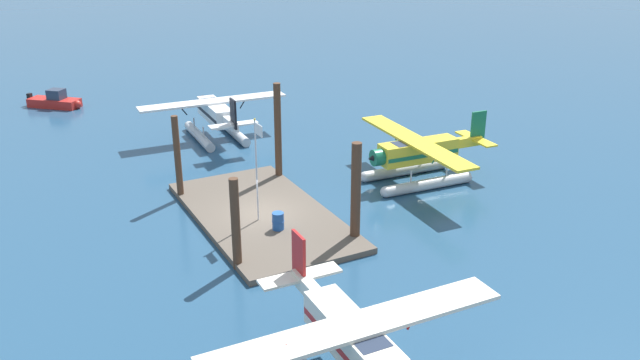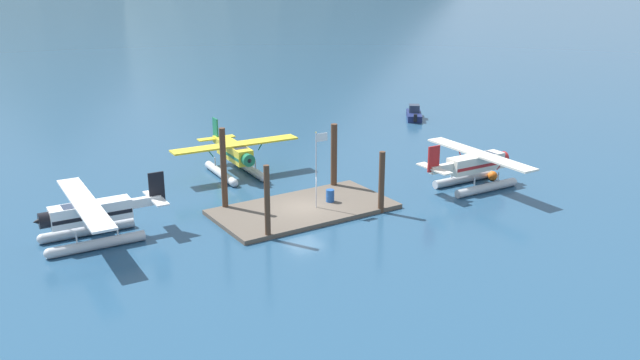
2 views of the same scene
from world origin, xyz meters
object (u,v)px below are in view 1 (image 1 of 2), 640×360
seaplane_yellow_bow_centre (417,157)px  seaplane_cream_stbd_aft (353,348)px  flagpole (257,158)px  fuel_drum (278,221)px  seaplane_white_port_fwd (215,117)px  boat_red_open_sw (56,101)px

seaplane_yellow_bow_centre → seaplane_cream_stbd_aft: size_ratio=1.00×
flagpole → seaplane_cream_stbd_aft: (12.82, -2.10, -2.10)m
flagpole → fuel_drum: bearing=18.9°
flagpole → fuel_drum: 3.25m
seaplane_white_port_fwd → seaplane_yellow_bow_centre: bearing=29.8°
seaplane_white_port_fwd → boat_red_open_sw: size_ratio=2.53×
seaplane_cream_stbd_aft → flagpole: bearing=170.7°
fuel_drum → seaplane_white_port_fwd: 16.08m
seaplane_yellow_bow_centre → seaplane_cream_stbd_aft: same height
fuel_drum → seaplane_white_port_fwd: size_ratio=0.08×
seaplane_yellow_bow_centre → seaplane_white_port_fwd: bearing=-150.2°
seaplane_yellow_bow_centre → seaplane_cream_stbd_aft: (13.99, -12.62, 0.00)m
seaplane_cream_stbd_aft → seaplane_yellow_bow_centre: bearing=137.9°
seaplane_white_port_fwd → fuel_drum: bearing=-8.7°
seaplane_yellow_bow_centre → fuel_drum: bearing=-76.1°
flagpole → seaplane_white_port_fwd: size_ratio=0.51×
seaplane_white_port_fwd → seaplane_cream_stbd_aft: 27.83m
fuel_drum → seaplane_white_port_fwd: seaplane_white_port_fwd is taller
seaplane_cream_stbd_aft → seaplane_white_port_fwd: bearing=169.7°
flagpole → seaplane_cream_stbd_aft: bearing=-9.3°
flagpole → seaplane_white_port_fwd: flagpole is taller
boat_red_open_sw → seaplane_cream_stbd_aft: bearing=5.5°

